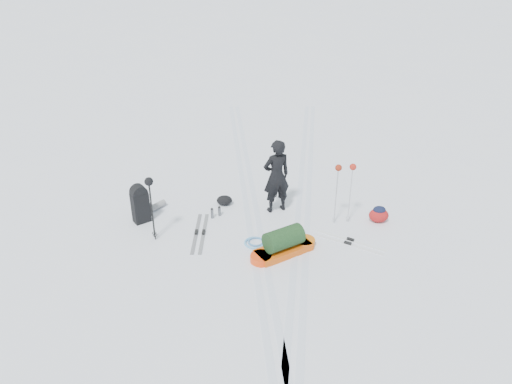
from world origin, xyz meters
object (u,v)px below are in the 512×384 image
ski_poles_black (150,189)px  skier (276,176)px  pulk_sled (284,244)px  expedition_rucksack (142,204)px

ski_poles_black → skier: bearing=38.9°
pulk_sled → expedition_rucksack: 3.61m
pulk_sled → expedition_rucksack: expedition_rucksack is taller
skier → expedition_rucksack: size_ratio=1.81×
pulk_sled → ski_poles_black: bearing=137.0°
skier → ski_poles_black: skier is taller
expedition_rucksack → pulk_sled: bearing=-57.6°
expedition_rucksack → ski_poles_black: ski_poles_black is taller
pulk_sled → expedition_rucksack: bearing=125.4°
skier → ski_poles_black: size_ratio=1.21×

